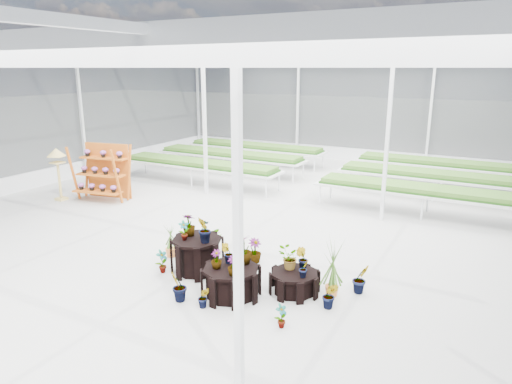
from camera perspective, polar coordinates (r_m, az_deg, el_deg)
The scene contains 10 objects.
ground_plane at distance 11.09m, azimuth -5.02°, elevation -7.02°, with size 24.00×24.00×0.00m, color gray.
greenhouse_shell at distance 10.45m, azimuth -5.31°, elevation 4.47°, with size 18.00×24.00×4.50m, color white, non-canonical shape.
steel_frame at distance 10.45m, azimuth -5.31°, elevation 4.47°, with size 18.00×24.00×4.50m, color silver, non-canonical shape.
nursery_benches at distance 17.16m, azimuth 8.22°, elevation 2.40°, with size 16.00×7.00×0.84m, color silver, non-canonical shape.
plinth_tall at distance 9.82m, azimuth -7.35°, elevation -7.81°, with size 1.08×1.08×0.74m, color black.
plinth_mid at distance 8.79m, azimuth -3.14°, elevation -11.16°, with size 1.10×1.10×0.58m, color black.
plinth_low at distance 8.97m, azimuth 4.83°, elevation -11.18°, with size 0.95×0.95×0.43m, color black.
shelf_rack at distance 15.58m, azimuth -18.77°, elevation 2.27°, with size 1.72×0.91×1.82m, color #AF5214, non-canonical shape.
bird_table at distance 16.09m, azimuth -23.44°, elevation 2.03°, with size 0.41×0.41×1.72m, color tan, non-canonical shape.
nursery_plants at distance 9.49m, azimuth -1.91°, elevation -7.57°, with size 4.72×2.88×1.31m.
Camera 1 is at (5.70, -8.54, 4.20)m, focal length 32.00 mm.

